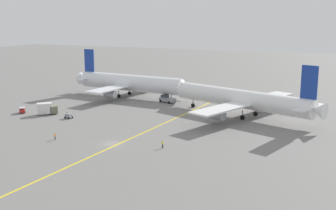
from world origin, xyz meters
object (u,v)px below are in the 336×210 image
object	(u,v)px
airliner_being_pushed	(242,99)
ground_crew_marshaller_foreground	(55,136)
pushback_tug	(167,99)
gse_baggage_cart_near_cluster	(22,110)
gse_gpu_cart_small	(69,116)
airliner_at_gate_left	(130,83)
gse_catering_truck_tall	(47,109)
ground_crew_wing_walker_right	(163,144)

from	to	relation	value
airliner_being_pushed	ground_crew_marshaller_foreground	bearing A→B (deg)	-127.56
pushback_tug	gse_baggage_cart_near_cluster	xyz separation A→B (m)	(-32.69, -33.85, -0.33)
pushback_tug	gse_baggage_cart_near_cluster	distance (m)	47.06
airliner_being_pushed	gse_gpu_cart_small	distance (m)	50.33
airliner_at_gate_left	pushback_tug	distance (m)	17.56
gse_gpu_cart_small	ground_crew_marshaller_foreground	world-z (taller)	gse_gpu_cart_small
ground_crew_marshaller_foreground	gse_gpu_cart_small	bearing A→B (deg)	120.55
gse_catering_truck_tall	gse_gpu_cart_small	xyz separation A→B (m)	(9.11, -1.37, -0.96)
gse_catering_truck_tall	gse_gpu_cart_small	size ratio (longest dim) A/B	2.63
pushback_tug	gse_baggage_cart_near_cluster	bearing A→B (deg)	-134.00
ground_crew_wing_walker_right	gse_baggage_cart_near_cluster	bearing A→B (deg)	166.19
airliner_being_pushed	pushback_tug	size ratio (longest dim) A/B	5.52
airliner_at_gate_left	gse_gpu_cart_small	distance (m)	37.42
gse_gpu_cart_small	ground_crew_marshaller_foreground	xyz separation A→B (m)	(11.10, -18.80, 0.08)
airliner_being_pushed	gse_gpu_cart_small	size ratio (longest dim) A/B	22.24
gse_catering_truck_tall	ground_crew_wing_walker_right	bearing A→B (deg)	-18.06
airliner_at_gate_left	pushback_tug	xyz separation A→B (m)	(16.73, -3.57, -4.00)
pushback_tug	gse_gpu_cart_small	bearing A→B (deg)	-114.51
airliner_being_pushed	gse_gpu_cart_small	xyz separation A→B (m)	(-44.02, -24.02, -4.32)
gse_catering_truck_tall	ground_crew_marshaller_foreground	distance (m)	28.57
gse_catering_truck_tall	ground_crew_wing_walker_right	world-z (taller)	gse_catering_truck_tall
airliner_being_pushed	airliner_at_gate_left	bearing A→B (deg)	163.90
pushback_tug	gse_gpu_cart_small	size ratio (longest dim) A/B	4.03
ground_crew_wing_walker_right	airliner_being_pushed	bearing A→B (deg)	79.26
airliner_being_pushed	pushback_tug	world-z (taller)	airliner_being_pushed
airliner_being_pushed	pushback_tug	distance (m)	30.51
gse_baggage_cart_near_cluster	gse_gpu_cart_small	world-z (taller)	gse_gpu_cart_small
gse_baggage_cart_near_cluster	ground_crew_wing_walker_right	xyz separation A→B (m)	(54.27, -13.34, 0.03)
gse_gpu_cart_small	ground_crew_marshaller_foreground	bearing A→B (deg)	-59.45
pushback_tug	gse_catering_truck_tall	distance (m)	40.41
airliner_at_gate_left	gse_baggage_cart_near_cluster	world-z (taller)	airliner_at_gate_left
airliner_being_pushed	gse_baggage_cart_near_cluster	size ratio (longest dim) A/B	16.00
gse_catering_truck_tall	gse_gpu_cart_small	bearing A→B (deg)	-8.57
ground_crew_wing_walker_right	airliner_at_gate_left	bearing A→B (deg)	127.04
gse_baggage_cart_near_cluster	airliner_being_pushed	bearing A→B (deg)	21.59
gse_gpu_cart_small	ground_crew_marshaller_foreground	distance (m)	21.83
airliner_at_gate_left	pushback_tug	size ratio (longest dim) A/B	5.33
airliner_being_pushed	gse_baggage_cart_near_cluster	xyz separation A→B (m)	(-61.40, -24.30, -4.25)
airliner_at_gate_left	pushback_tug	world-z (taller)	airliner_at_gate_left
gse_gpu_cart_small	airliner_at_gate_left	bearing A→B (deg)	92.19
gse_catering_truck_tall	airliner_being_pushed	bearing A→B (deg)	23.08
pushback_tug	airliner_at_gate_left	bearing A→B (deg)	167.96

